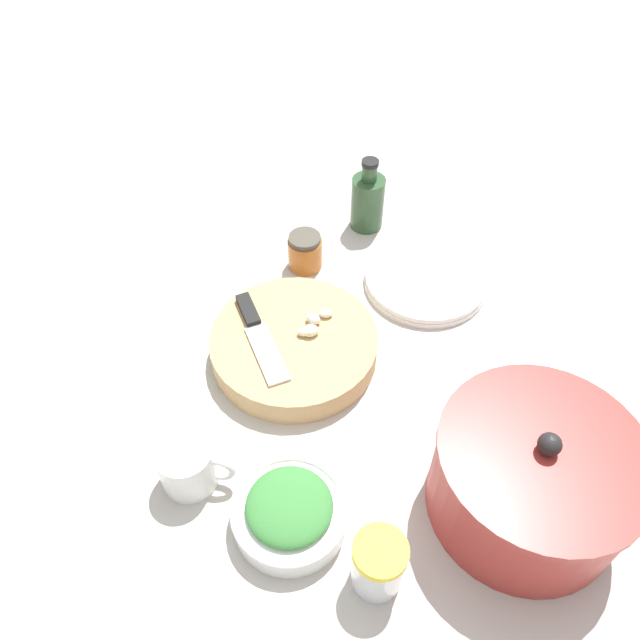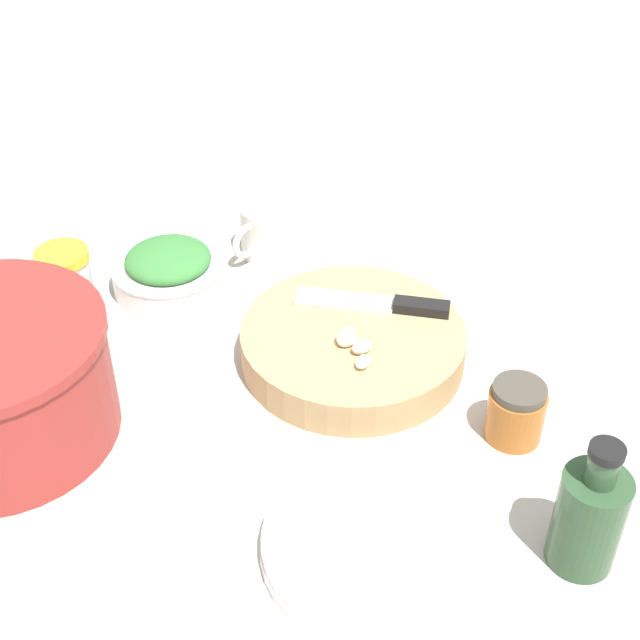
% 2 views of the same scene
% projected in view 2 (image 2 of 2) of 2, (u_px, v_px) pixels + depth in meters
% --- Properties ---
extents(ground_plane, '(5.00, 5.00, 0.00)m').
position_uv_depth(ground_plane, '(298.00, 395.00, 1.00)').
color(ground_plane, '#B2ADA3').
extents(cutting_board, '(0.26, 0.26, 0.04)m').
position_uv_depth(cutting_board, '(353.00, 345.00, 1.04)').
color(cutting_board, tan).
rests_on(cutting_board, ground_plane).
extents(chef_knife, '(0.14, 0.15, 0.01)m').
position_uv_depth(chef_knife, '(382.00, 304.00, 1.06)').
color(chef_knife, black).
rests_on(chef_knife, cutting_board).
extents(garlic_cloves, '(0.07, 0.04, 0.02)m').
position_uv_depth(garlic_cloves, '(353.00, 344.00, 0.99)').
color(garlic_cloves, '#EAECC1').
rests_on(garlic_cloves, cutting_board).
extents(herb_bowl, '(0.15, 0.15, 0.06)m').
position_uv_depth(herb_bowl, '(169.00, 269.00, 1.15)').
color(herb_bowl, silver).
rests_on(herb_bowl, ground_plane).
extents(spice_jar, '(0.07, 0.07, 0.09)m').
position_uv_depth(spice_jar, '(67.00, 281.00, 1.10)').
color(spice_jar, silver).
rests_on(spice_jar, ground_plane).
extents(coffee_mug, '(0.08, 0.10, 0.07)m').
position_uv_depth(coffee_mug, '(268.00, 230.00, 1.21)').
color(coffee_mug, silver).
rests_on(coffee_mug, ground_plane).
extents(plate_stack, '(0.21, 0.21, 0.02)m').
position_uv_depth(plate_stack, '(375.00, 544.00, 0.83)').
color(plate_stack, silver).
rests_on(plate_stack, ground_plane).
extents(honey_jar, '(0.06, 0.06, 0.07)m').
position_uv_depth(honey_jar, '(516.00, 412.00, 0.93)').
color(honey_jar, '#B26023').
rests_on(honey_jar, ground_plane).
extents(oil_bottle, '(0.06, 0.06, 0.14)m').
position_uv_depth(oil_bottle, '(589.00, 516.00, 0.79)').
color(oil_bottle, '#2D4C2D').
rests_on(oil_bottle, ground_plane).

